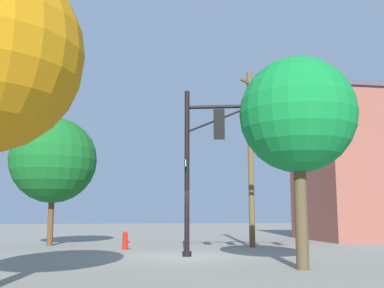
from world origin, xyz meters
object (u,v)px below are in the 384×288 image
(utility_pole, at_px, (251,155))
(tree_near, at_px, (53,160))
(signal_pole_assembly, at_px, (247,135))
(fire_hydrant, at_px, (125,241))
(tree_mid, at_px, (298,116))
(brick_building, at_px, (380,167))

(utility_pole, distance_m, tree_near, 10.35)
(signal_pole_assembly, relative_size, tree_near, 0.98)
(signal_pole_assembly, height_order, utility_pole, utility_pole)
(fire_hydrant, xyz_separation_m, tree_mid, (5.06, -8.52, 4.23))
(utility_pole, xyz_separation_m, tree_near, (-10.01, 2.61, -0.17))
(utility_pole, relative_size, tree_near, 1.33)
(utility_pole, bearing_deg, fire_hydrant, -174.23)
(signal_pole_assembly, relative_size, utility_pole, 0.73)
(fire_hydrant, distance_m, brick_building, 17.93)
(signal_pole_assembly, bearing_deg, utility_pole, 72.29)
(utility_pole, relative_size, brick_building, 0.89)
(signal_pole_assembly, distance_m, utility_pole, 5.25)
(signal_pole_assembly, xyz_separation_m, tree_mid, (0.44, -4.15, -0.07))
(tree_near, bearing_deg, fire_hydrant, -40.53)
(utility_pole, height_order, tree_near, utility_pole)
(signal_pole_assembly, relative_size, brick_building, 0.65)
(utility_pole, distance_m, fire_hydrant, 7.52)
(fire_hydrant, height_order, tree_mid, tree_mid)
(utility_pole, height_order, brick_building, brick_building)
(utility_pole, height_order, tree_mid, utility_pole)
(tree_mid, bearing_deg, brick_building, 51.44)
(utility_pole, relative_size, tree_mid, 1.38)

